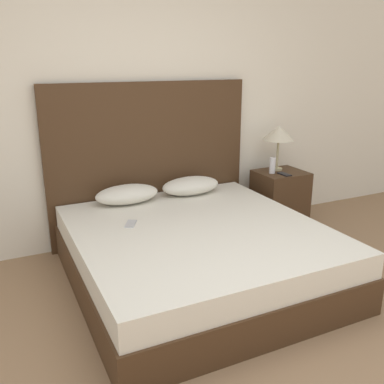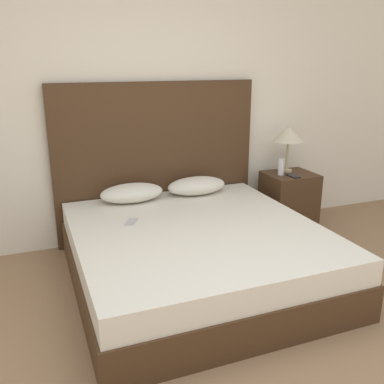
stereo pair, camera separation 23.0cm
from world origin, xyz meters
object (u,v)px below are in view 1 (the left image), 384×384
Objects in this scene: bed at (197,254)px; nightstand at (279,199)px; phone_on_bed at (131,224)px; phone_on_nightstand at (284,174)px; table_lamp at (279,134)px.

bed is 3.35× the size of nightstand.
nightstand reaches higher than phone_on_bed.
phone_on_nightstand is (-0.04, -0.11, 0.29)m from nightstand.
phone_on_bed is at bearing -163.82° from table_lamp.
bed is at bearing -31.38° from phone_on_bed.
nightstand is (1.29, 0.69, 0.07)m from bed.
nightstand is at bearing 68.75° from phone_on_nightstand.
table_lamp is at bearing 76.47° from phone_on_nightstand.
phone_on_bed is 1.79m from nightstand.
phone_on_bed is 0.36× the size of table_lamp.
bed is 11.75× the size of phone_on_bed.
phone_on_nightstand reaches higher than phone_on_bed.
nightstand is 0.32m from phone_on_nightstand.
phone_on_bed is at bearing -166.39° from nightstand.
bed is at bearing -149.13° from table_lamp.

